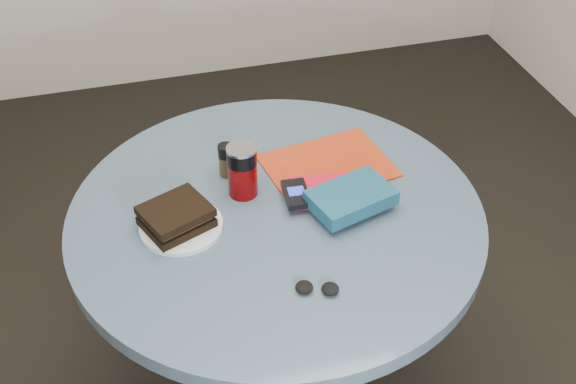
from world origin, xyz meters
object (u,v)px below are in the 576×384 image
object	(u,v)px
table	(277,259)
headphones	(317,288)
red_book	(327,190)
mp3_player	(296,194)
novel	(351,198)
sandwich	(176,216)
soda_can	(242,171)
magazine	(328,166)
pepper_grinder	(226,160)
plate	(181,226)

from	to	relation	value
table	headphones	world-z (taller)	headphones
red_book	mp3_player	size ratio (longest dim) A/B	1.66
headphones	novel	bearing A→B (deg)	56.30
sandwich	soda_can	bearing A→B (deg)	26.54
table	magazine	distance (m)	0.27
pepper_grinder	magazine	bearing A→B (deg)	-8.15
plate	soda_can	world-z (taller)	soda_can
plate	mp3_player	xyz separation A→B (m)	(0.28, 0.02, 0.02)
magazine	mp3_player	bearing A→B (deg)	-144.17
magazine	pepper_grinder	bearing A→B (deg)	162.95
sandwich	headphones	size ratio (longest dim) A/B	1.81
plate	table	bearing A→B (deg)	0.87
novel	magazine	bearing A→B (deg)	73.15
novel	headphones	world-z (taller)	novel
table	headphones	distance (m)	0.33
table	novel	size ratio (longest dim) A/B	5.17
pepper_grinder	soda_can	bearing A→B (deg)	-74.01
sandwich	pepper_grinder	distance (m)	0.23
soda_can	pepper_grinder	xyz separation A→B (m)	(-0.02, 0.08, -0.02)
headphones	sandwich	bearing A→B (deg)	132.72
red_book	novel	world-z (taller)	novel
pepper_grinder	novel	distance (m)	0.34
soda_can	red_book	size ratio (longest dim) A/B	0.79
sandwich	magazine	bearing A→B (deg)	18.18
red_book	plate	bearing A→B (deg)	-167.16
magazine	headphones	world-z (taller)	headphones
table	red_book	world-z (taller)	red_book
sandwich	red_book	distance (m)	0.37
red_book	novel	size ratio (longest dim) A/B	0.90
mp3_player	headphones	world-z (taller)	mp3_player
mp3_player	soda_can	bearing A→B (deg)	147.97
novel	headphones	size ratio (longest dim) A/B	1.92
table	mp3_player	world-z (taller)	mp3_player
sandwich	headphones	world-z (taller)	sandwich
pepper_grinder	table	bearing A→B (deg)	-63.36
table	soda_can	xyz separation A→B (m)	(-0.06, 0.09, 0.23)
pepper_grinder	mp3_player	world-z (taller)	pepper_grinder
pepper_grinder	sandwich	bearing A→B (deg)	-131.66
soda_can	sandwich	bearing A→B (deg)	-153.46
red_book	novel	bearing A→B (deg)	-54.46
soda_can	pepper_grinder	bearing A→B (deg)	105.99
table	soda_can	world-z (taller)	soda_can
novel	headphones	bearing A→B (deg)	-139.96
table	red_book	size ratio (longest dim) A/B	5.75
sandwich	magazine	xyz separation A→B (m)	(0.41, 0.14, -0.04)
red_book	headphones	bearing A→B (deg)	-102.82
pepper_grinder	mp3_player	size ratio (longest dim) A/B	0.86
plate	sandwich	bearing A→B (deg)	178.16
table	plate	size ratio (longest dim) A/B	5.12
table	pepper_grinder	bearing A→B (deg)	116.64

